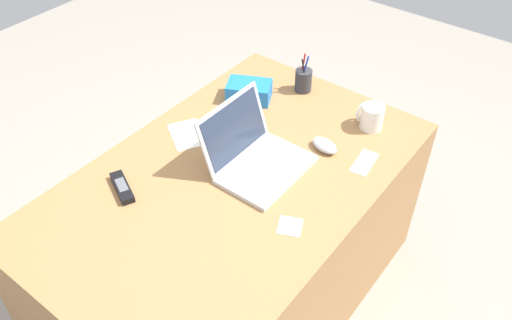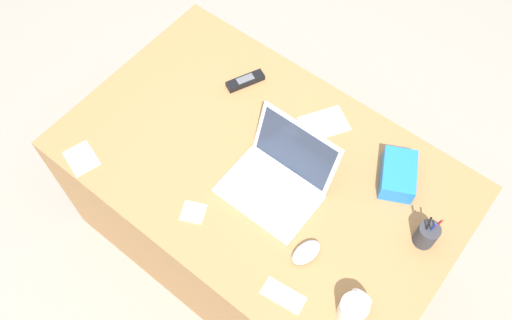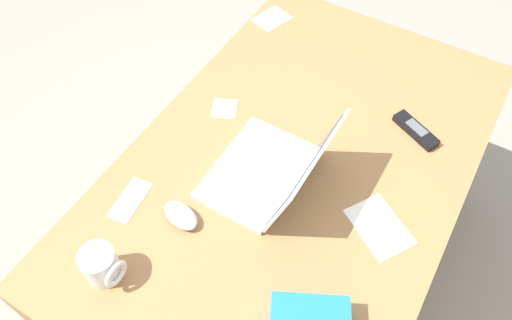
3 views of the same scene
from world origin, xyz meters
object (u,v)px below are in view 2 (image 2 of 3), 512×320
(laptop, at_px, (277,179))
(pen_holder, at_px, (427,235))
(cordless_phone, at_px, (245,81))
(coffee_mug_white, at_px, (353,309))
(computer_mouse, at_px, (306,252))
(snack_bag, at_px, (398,175))

(laptop, relative_size, pen_holder, 1.96)
(laptop, distance_m, cordless_phone, 0.48)
(coffee_mug_white, relative_size, pen_holder, 0.59)
(computer_mouse, relative_size, pen_holder, 0.66)
(pen_holder, xyz_separation_m, snack_bag, (-0.19, 0.14, -0.01))
(cordless_phone, relative_size, pen_holder, 0.94)
(laptop, bearing_deg, snack_bag, 41.53)
(computer_mouse, xyz_separation_m, coffee_mug_white, (0.22, -0.07, 0.03))
(cordless_phone, height_order, snack_bag, snack_bag)
(pen_holder, relative_size, snack_bag, 0.94)
(laptop, height_order, cordless_phone, laptop)
(coffee_mug_white, xyz_separation_m, cordless_phone, (-0.83, 0.50, -0.04))
(computer_mouse, height_order, coffee_mug_white, coffee_mug_white)
(computer_mouse, height_order, pen_holder, pen_holder)
(coffee_mug_white, relative_size, cordless_phone, 0.63)
(laptop, distance_m, coffee_mug_white, 0.50)
(snack_bag, bearing_deg, pen_holder, -36.97)
(cordless_phone, distance_m, snack_bag, 0.70)
(laptop, bearing_deg, coffee_mug_white, -25.28)
(coffee_mug_white, bearing_deg, snack_bag, 105.28)
(laptop, xyz_separation_m, coffee_mug_white, (0.46, -0.21, 0.00))
(coffee_mug_white, distance_m, cordless_phone, 0.97)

